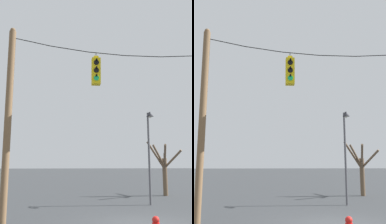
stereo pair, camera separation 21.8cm
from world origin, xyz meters
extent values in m
cylinder|color=brown|center=(-5.17, -0.36, 3.69)|extent=(0.26, 0.26, 7.38)
sphere|color=brown|center=(-5.17, -0.36, 7.43)|extent=(0.21, 0.21, 0.21)
cylinder|color=black|center=(-4.43, -0.36, 6.98)|extent=(1.48, 0.03, 0.32)
cylinder|color=black|center=(-2.95, -0.36, 6.74)|extent=(1.48, 0.03, 0.22)
cylinder|color=black|center=(-1.48, -0.36, 6.60)|extent=(1.48, 0.03, 0.13)
cylinder|color=black|center=(0.00, -0.36, 6.55)|extent=(1.48, 0.03, 0.03)
cylinder|color=black|center=(1.48, -0.36, 6.60)|extent=(1.48, 0.03, 0.13)
cube|color=yellow|center=(-1.90, -0.36, 5.84)|extent=(0.34, 0.34, 1.05)
cube|color=yellow|center=(-1.90, -0.36, 6.42)|extent=(0.19, 0.19, 0.10)
cylinder|color=black|center=(-1.90, -0.36, 6.54)|extent=(0.02, 0.02, 0.15)
cylinder|color=black|center=(-1.90, -0.54, 6.16)|extent=(0.20, 0.03, 0.20)
cylinder|color=black|center=(-1.90, -0.59, 6.25)|extent=(0.07, 0.12, 0.07)
cylinder|color=black|center=(-1.90, -0.54, 5.84)|extent=(0.20, 0.03, 0.20)
cylinder|color=black|center=(-1.90, -0.59, 5.93)|extent=(0.07, 0.12, 0.07)
cylinder|color=#19C666|center=(-1.90, -0.54, 5.53)|extent=(0.20, 0.03, 0.20)
cylinder|color=black|center=(-1.90, -0.59, 5.62)|extent=(0.07, 0.12, 0.07)
cylinder|color=black|center=(-1.90, -0.17, 6.16)|extent=(0.20, 0.03, 0.20)
cylinder|color=black|center=(-1.90, -0.13, 6.25)|extent=(0.07, 0.12, 0.07)
cylinder|color=black|center=(-1.90, -0.17, 5.84)|extent=(0.20, 0.03, 0.20)
cylinder|color=black|center=(-1.90, -0.13, 5.93)|extent=(0.07, 0.12, 0.07)
cylinder|color=#19C666|center=(-1.90, -0.17, 5.53)|extent=(0.20, 0.03, 0.20)
cylinder|color=black|center=(-1.90, -0.13, 5.62)|extent=(0.07, 0.12, 0.07)
cylinder|color=#515156|center=(1.66, 5.07, 2.61)|extent=(0.12, 0.12, 5.22)
cylinder|color=#515156|center=(1.66, 4.85, 5.17)|extent=(0.07, 0.44, 0.07)
cone|color=#232328|center=(1.66, 4.63, 5.05)|extent=(0.40, 0.40, 0.24)
sphere|color=silver|center=(1.66, 4.63, 4.93)|extent=(0.18, 0.18, 0.18)
cylinder|color=brown|center=(3.99, 9.33, 1.32)|extent=(0.33, 0.33, 2.63)
cylinder|color=brown|center=(4.28, 10.13, 2.60)|extent=(0.74, 1.72, 1.00)
cylinder|color=brown|center=(3.53, 9.12, 2.81)|extent=(1.11, 0.60, 1.61)
cylinder|color=brown|center=(4.43, 8.78, 2.57)|extent=(1.06, 1.26, 1.34)
cylinder|color=brown|center=(3.73, 8.40, 2.68)|extent=(0.70, 1.99, 1.78)
cylinder|color=brown|center=(3.37, 9.29, 2.85)|extent=(1.39, 0.24, 2.03)
sphere|color=red|center=(-0.26, -2.17, 0.64)|extent=(0.22, 0.22, 0.22)
camera|label=1|loc=(-2.86, -10.84, 2.35)|focal=45.00mm
camera|label=2|loc=(-2.65, -10.86, 2.35)|focal=45.00mm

